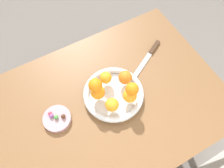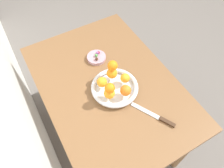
# 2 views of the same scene
# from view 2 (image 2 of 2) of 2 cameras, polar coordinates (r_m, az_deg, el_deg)

# --- Properties ---
(ground_plane) EXTENTS (6.00, 6.00, 0.00)m
(ground_plane) POSITION_cam_2_polar(r_m,az_deg,el_deg) (1.96, -0.65, -12.58)
(ground_plane) COLOR slate
(dining_table) EXTENTS (1.10, 0.76, 0.74)m
(dining_table) POSITION_cam_2_polar(r_m,az_deg,el_deg) (1.38, -0.90, -2.14)
(dining_table) COLOR brown
(dining_table) RESTS_ON ground_plane
(fruit_bowl) EXTENTS (0.27, 0.27, 0.04)m
(fruit_bowl) POSITION_cam_2_polar(r_m,az_deg,el_deg) (1.26, 0.70, -0.98)
(fruit_bowl) COLOR silver
(fruit_bowl) RESTS_ON dining_table
(candy_dish) EXTENTS (0.12, 0.12, 0.02)m
(candy_dish) POSITION_cam_2_polar(r_m,az_deg,el_deg) (1.42, -4.08, 6.90)
(candy_dish) COLOR #B28C99
(candy_dish) RESTS_ON dining_table
(orange_0) EXTENTS (0.06, 0.06, 0.06)m
(orange_0) POSITION_cam_2_polar(r_m,az_deg,el_deg) (1.26, -0.02, 2.84)
(orange_0) COLOR orange
(orange_0) RESTS_ON fruit_bowl
(orange_1) EXTENTS (0.06, 0.06, 0.06)m
(orange_1) POSITION_cam_2_polar(r_m,az_deg,el_deg) (1.23, -2.64, 0.51)
(orange_1) COLOR orange
(orange_1) RESTS_ON fruit_bowl
(orange_2) EXTENTS (0.06, 0.06, 0.06)m
(orange_2) POSITION_cam_2_polar(r_m,az_deg,el_deg) (1.18, -0.68, -2.45)
(orange_2) COLOR orange
(orange_2) RESTS_ON fruit_bowl
(orange_3) EXTENTS (0.06, 0.06, 0.06)m
(orange_3) POSITION_cam_2_polar(r_m,az_deg,el_deg) (1.19, 3.58, -1.69)
(orange_3) COLOR orange
(orange_3) RESTS_ON fruit_bowl
(orange_4) EXTENTS (0.06, 0.06, 0.06)m
(orange_4) POSITION_cam_2_polar(r_m,az_deg,el_deg) (1.25, 3.42, 1.56)
(orange_4) COLOR orange
(orange_4) RESTS_ON fruit_bowl
(orange_5) EXTENTS (0.06, 0.06, 0.06)m
(orange_5) POSITION_cam_2_polar(r_m,az_deg,el_deg) (1.13, -0.57, -1.07)
(orange_5) COLOR orange
(orange_5) RESTS_ON orange_2
(orange_6) EXTENTS (0.06, 0.06, 0.06)m
(orange_6) POSITION_cam_2_polar(r_m,az_deg,el_deg) (1.22, 0.15, 4.84)
(orange_6) COLOR orange
(orange_6) RESTS_ON orange_0
(candy_ball_0) EXTENTS (0.02, 0.02, 0.02)m
(candy_ball_0) POSITION_cam_2_polar(r_m,az_deg,el_deg) (1.43, -3.46, 8.27)
(candy_ball_0) COLOR #C6384C
(candy_ball_0) RESTS_ON candy_dish
(candy_ball_1) EXTENTS (0.02, 0.02, 0.02)m
(candy_ball_1) POSITION_cam_2_polar(r_m,az_deg,el_deg) (1.41, -4.13, 7.47)
(candy_ball_1) COLOR #4C9947
(candy_ball_1) RESTS_ON candy_dish
(candy_ball_2) EXTENTS (0.02, 0.02, 0.02)m
(candy_ball_2) POSITION_cam_2_polar(r_m,az_deg,el_deg) (1.39, -4.04, 6.55)
(candy_ball_2) COLOR #472819
(candy_ball_2) RESTS_ON candy_dish
(candy_ball_3) EXTENTS (0.02, 0.02, 0.02)m
(candy_ball_3) POSITION_cam_2_polar(r_m,az_deg,el_deg) (1.42, -3.87, 8.07)
(candy_ball_3) COLOR #8C4C99
(candy_ball_3) RESTS_ON candy_dish
(knife) EXTENTS (0.24, 0.14, 0.01)m
(knife) POSITION_cam_2_polar(r_m,az_deg,el_deg) (1.21, 11.58, -8.33)
(knife) COLOR #3F2819
(knife) RESTS_ON dining_table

